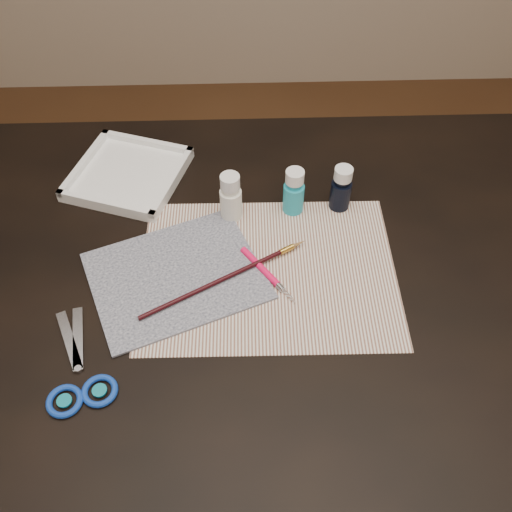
{
  "coord_description": "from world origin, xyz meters",
  "views": [
    {
      "loc": [
        -0.02,
        -0.62,
        1.54
      ],
      "look_at": [
        0.0,
        0.0,
        0.8
      ],
      "focal_mm": 40.0,
      "sensor_mm": 36.0,
      "label": 1
    }
  ],
  "objects_px": {
    "paper": "(268,271)",
    "scissors": "(71,360)",
    "canvas": "(176,276)",
    "palette_tray": "(128,174)",
    "paint_bottle_white": "(231,197)",
    "paint_bottle_cyan": "(294,191)",
    "paint_bottle_navy": "(341,188)"
  },
  "relations": [
    {
      "from": "paper",
      "to": "scissors",
      "type": "xyz_separation_m",
      "value": [
        -0.31,
        -0.17,
        0.0
      ]
    },
    {
      "from": "canvas",
      "to": "scissors",
      "type": "bearing_deg",
      "value": -133.11
    },
    {
      "from": "scissors",
      "to": "palette_tray",
      "type": "distance_m",
      "value": 0.43
    },
    {
      "from": "paint_bottle_white",
      "to": "palette_tray",
      "type": "xyz_separation_m",
      "value": [
        -0.21,
        0.11,
        -0.04
      ]
    },
    {
      "from": "canvas",
      "to": "palette_tray",
      "type": "height_order",
      "value": "palette_tray"
    },
    {
      "from": "paint_bottle_cyan",
      "to": "palette_tray",
      "type": "relative_size",
      "value": 0.47
    },
    {
      "from": "paint_bottle_white",
      "to": "scissors",
      "type": "height_order",
      "value": "paint_bottle_white"
    },
    {
      "from": "paper",
      "to": "scissors",
      "type": "height_order",
      "value": "scissors"
    },
    {
      "from": "canvas",
      "to": "palette_tray",
      "type": "xyz_separation_m",
      "value": [
        -0.11,
        0.26,
        0.01
      ]
    },
    {
      "from": "paint_bottle_cyan",
      "to": "palette_tray",
      "type": "xyz_separation_m",
      "value": [
        -0.33,
        0.1,
        -0.04
      ]
    },
    {
      "from": "paper",
      "to": "canvas",
      "type": "height_order",
      "value": "canvas"
    },
    {
      "from": "paint_bottle_cyan",
      "to": "canvas",
      "type": "bearing_deg",
      "value": -143.54
    },
    {
      "from": "scissors",
      "to": "palette_tray",
      "type": "bearing_deg",
      "value": -29.41
    },
    {
      "from": "scissors",
      "to": "paper",
      "type": "bearing_deg",
      "value": -85.23
    },
    {
      "from": "paint_bottle_cyan",
      "to": "scissors",
      "type": "distance_m",
      "value": 0.49
    },
    {
      "from": "canvas",
      "to": "paint_bottle_cyan",
      "type": "xyz_separation_m",
      "value": [
        0.22,
        0.16,
        0.04
      ]
    },
    {
      "from": "paint_bottle_white",
      "to": "paint_bottle_navy",
      "type": "bearing_deg",
      "value": 5.28
    },
    {
      "from": "paper",
      "to": "paint_bottle_cyan",
      "type": "relative_size",
      "value": 4.62
    },
    {
      "from": "paper",
      "to": "paint_bottle_navy",
      "type": "xyz_separation_m",
      "value": [
        0.14,
        0.16,
        0.05
      ]
    },
    {
      "from": "paint_bottle_navy",
      "to": "paint_bottle_cyan",
      "type": "bearing_deg",
      "value": -176.19
    },
    {
      "from": "palette_tray",
      "to": "paint_bottle_cyan",
      "type": "bearing_deg",
      "value": -17.09
    },
    {
      "from": "paint_bottle_white",
      "to": "paper",
      "type": "bearing_deg",
      "value": -65.16
    },
    {
      "from": "paint_bottle_cyan",
      "to": "palette_tray",
      "type": "height_order",
      "value": "paint_bottle_cyan"
    },
    {
      "from": "canvas",
      "to": "paint_bottle_white",
      "type": "xyz_separation_m",
      "value": [
        0.1,
        0.15,
        0.05
      ]
    },
    {
      "from": "paper",
      "to": "palette_tray",
      "type": "bearing_deg",
      "value": 137.27
    },
    {
      "from": "paper",
      "to": "paint_bottle_navy",
      "type": "bearing_deg",
      "value": 47.48
    },
    {
      "from": "paint_bottle_white",
      "to": "palette_tray",
      "type": "relative_size",
      "value": 0.49
    },
    {
      "from": "paint_bottle_white",
      "to": "paint_bottle_navy",
      "type": "distance_m",
      "value": 0.21
    },
    {
      "from": "paper",
      "to": "paint_bottle_cyan",
      "type": "xyz_separation_m",
      "value": [
        0.05,
        0.15,
        0.05
      ]
    },
    {
      "from": "paint_bottle_cyan",
      "to": "paint_bottle_navy",
      "type": "xyz_separation_m",
      "value": [
        0.09,
        0.01,
        -0.0
      ]
    },
    {
      "from": "paint_bottle_white",
      "to": "paint_bottle_cyan",
      "type": "bearing_deg",
      "value": 6.4
    },
    {
      "from": "paint_bottle_white",
      "to": "palette_tray",
      "type": "bearing_deg",
      "value": 151.4
    }
  ]
}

